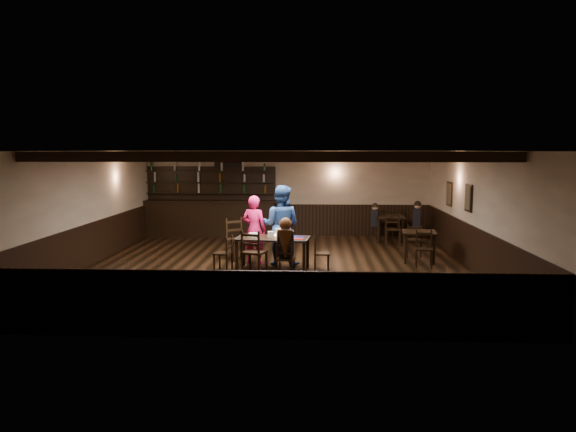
{
  "coord_description": "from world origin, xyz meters",
  "views": [
    {
      "loc": [
        0.87,
        -12.83,
        2.72
      ],
      "look_at": [
        0.23,
        0.2,
        1.18
      ],
      "focal_mm": 35.0,
      "sensor_mm": 36.0,
      "label": 1
    }
  ],
  "objects_px": {
    "chair_near_right": "(285,257)",
    "woman_pink": "(254,230)",
    "dining_table": "(273,241)",
    "cake": "(253,235)",
    "bar_counter": "(209,213)",
    "man_blue": "(281,225)",
    "chair_near_left": "(253,249)"
  },
  "relations": [
    {
      "from": "dining_table",
      "to": "chair_near_right",
      "type": "distance_m",
      "value": 0.87
    },
    {
      "from": "dining_table",
      "to": "man_blue",
      "type": "bearing_deg",
      "value": 74.89
    },
    {
      "from": "man_blue",
      "to": "dining_table",
      "type": "bearing_deg",
      "value": 88.76
    },
    {
      "from": "woman_pink",
      "to": "cake",
      "type": "relative_size",
      "value": 5.78
    },
    {
      "from": "man_blue",
      "to": "cake",
      "type": "distance_m",
      "value": 0.79
    },
    {
      "from": "dining_table",
      "to": "chair_near_right",
      "type": "relative_size",
      "value": 2.17
    },
    {
      "from": "chair_near_right",
      "to": "man_blue",
      "type": "relative_size",
      "value": 0.41
    },
    {
      "from": "woman_pink",
      "to": "man_blue",
      "type": "relative_size",
      "value": 0.87
    },
    {
      "from": "dining_table",
      "to": "chair_near_left",
      "type": "xyz_separation_m",
      "value": [
        -0.4,
        -0.59,
        -0.09
      ]
    },
    {
      "from": "man_blue",
      "to": "chair_near_right",
      "type": "bearing_deg",
      "value": 110.94
    },
    {
      "from": "chair_near_left",
      "to": "cake",
      "type": "relative_size",
      "value": 3.52
    },
    {
      "from": "dining_table",
      "to": "woman_pink",
      "type": "distance_m",
      "value": 0.9
    },
    {
      "from": "man_blue",
      "to": "cake",
      "type": "height_order",
      "value": "man_blue"
    },
    {
      "from": "woman_pink",
      "to": "bar_counter",
      "type": "height_order",
      "value": "bar_counter"
    },
    {
      "from": "dining_table",
      "to": "bar_counter",
      "type": "distance_m",
      "value": 5.57
    },
    {
      "from": "dining_table",
      "to": "cake",
      "type": "xyz_separation_m",
      "value": [
        -0.45,
        0.07,
        0.12
      ]
    },
    {
      "from": "man_blue",
      "to": "cake",
      "type": "relative_size",
      "value": 6.68
    },
    {
      "from": "chair_near_right",
      "to": "dining_table",
      "type": "bearing_deg",
      "value": 112.29
    },
    {
      "from": "dining_table",
      "to": "chair_near_right",
      "type": "bearing_deg",
      "value": -67.71
    },
    {
      "from": "woman_pink",
      "to": "man_blue",
      "type": "height_order",
      "value": "man_blue"
    },
    {
      "from": "chair_near_left",
      "to": "cake",
      "type": "height_order",
      "value": "chair_near_left"
    },
    {
      "from": "bar_counter",
      "to": "woman_pink",
      "type": "bearing_deg",
      "value": -66.08
    },
    {
      "from": "dining_table",
      "to": "bar_counter",
      "type": "bearing_deg",
      "value": 115.57
    },
    {
      "from": "man_blue",
      "to": "chair_near_left",
      "type": "bearing_deg",
      "value": 78.34
    },
    {
      "from": "chair_near_left",
      "to": "chair_near_right",
      "type": "xyz_separation_m",
      "value": [
        0.71,
        -0.19,
        -0.12
      ]
    },
    {
      "from": "man_blue",
      "to": "bar_counter",
      "type": "xyz_separation_m",
      "value": [
        -2.56,
        4.46,
        -0.23
      ]
    },
    {
      "from": "chair_near_left",
      "to": "cake",
      "type": "xyz_separation_m",
      "value": [
        -0.05,
        0.66,
        0.21
      ]
    },
    {
      "from": "woman_pink",
      "to": "dining_table",
      "type": "bearing_deg",
      "value": 141.75
    },
    {
      "from": "chair_near_left",
      "to": "woman_pink",
      "type": "xyz_separation_m",
      "value": [
        -0.11,
        1.32,
        0.24
      ]
    },
    {
      "from": "chair_near_right",
      "to": "cake",
      "type": "distance_m",
      "value": 1.19
    },
    {
      "from": "chair_near_left",
      "to": "woman_pink",
      "type": "height_order",
      "value": "woman_pink"
    },
    {
      "from": "chair_near_right",
      "to": "woman_pink",
      "type": "bearing_deg",
      "value": 118.48
    }
  ]
}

